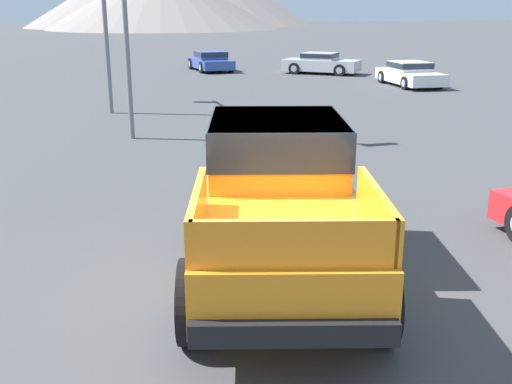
% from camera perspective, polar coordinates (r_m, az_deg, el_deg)
% --- Properties ---
extents(ground_plane, '(320.00, 320.00, 0.00)m').
position_cam_1_polar(ground_plane, '(8.00, 1.90, -9.47)').
color(ground_plane, '#424244').
extents(orange_pickup_truck, '(3.47, 5.55, 2.08)m').
position_cam_1_polar(orange_pickup_truck, '(8.21, 2.16, 0.13)').
color(orange_pickup_truck, orange).
rests_on(orange_pickup_truck, ground_plane).
extents(parked_car_silver, '(4.40, 4.19, 1.18)m').
position_cam_1_polar(parked_car_silver, '(35.14, 6.21, 12.12)').
color(parked_car_silver, '#B7BABF').
rests_on(parked_car_silver, ground_plane).
extents(parked_car_white, '(2.29, 4.44, 1.15)m').
position_cam_1_polar(parked_car_white, '(30.31, 14.46, 10.88)').
color(parked_car_white, white).
rests_on(parked_car_white, ground_plane).
extents(parked_car_blue, '(2.07, 4.21, 1.15)m').
position_cam_1_polar(parked_car_blue, '(36.80, -4.35, 12.37)').
color(parked_car_blue, '#334C9E').
rests_on(parked_car_blue, ground_plane).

